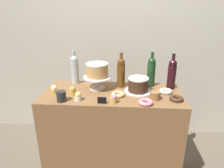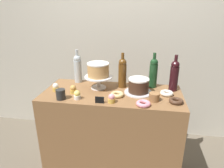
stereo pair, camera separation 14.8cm
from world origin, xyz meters
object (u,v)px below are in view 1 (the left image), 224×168
(wine_bottle_amber, at_px, (121,72))
(donut_chocolate, at_px, (176,98))
(cake_stand_pedestal, at_px, (97,80))
(chocolate_round_cake, at_px, (138,84))
(white_layer_cake, at_px, (97,70))
(donut_sugar, at_px, (166,91))
(wine_bottle_clear, at_px, (75,69))
(donut_pink, at_px, (146,102))
(cupcake_caramel, at_px, (73,91))
(cupcake_strawberry, at_px, (114,98))
(price_sign_chalkboard, at_px, (102,100))
(cookie_stack, at_px, (155,95))
(cupcake_vanilla, at_px, (54,89))
(donut_glazed, at_px, (118,94))
(coffee_cup_ceramic, at_px, (61,96))
(cupcake_lemon, at_px, (78,96))
(wine_bottle_green, at_px, (151,71))
(wine_bottle_dark_red, at_px, (172,73))

(wine_bottle_amber, relative_size, donut_chocolate, 2.91)
(cake_stand_pedestal, xyz_separation_m, chocolate_round_cake, (0.37, -0.05, -0.01))
(white_layer_cake, relative_size, donut_sugar, 1.76)
(wine_bottle_clear, height_order, donut_pink, wine_bottle_clear)
(cupcake_caramel, relative_size, cupcake_strawberry, 1.00)
(wine_bottle_amber, bearing_deg, donut_chocolate, -30.66)
(white_layer_cake, xyz_separation_m, price_sign_chalkboard, (0.08, -0.30, -0.15))
(donut_pink, bearing_deg, cookie_stack, 49.79)
(cupcake_vanilla, relative_size, cookie_stack, 0.88)
(wine_bottle_clear, distance_m, cupcake_vanilla, 0.31)
(cookie_stack, bearing_deg, donut_glazed, 172.37)
(wine_bottle_clear, xyz_separation_m, donut_chocolate, (0.91, -0.34, -0.13))
(chocolate_round_cake, xyz_separation_m, donut_glazed, (-0.17, -0.10, -0.06))
(cupcake_caramel, bearing_deg, coffee_cup_ceramic, -113.39)
(cupcake_lemon, height_order, donut_sugar, cupcake_lemon)
(cupcake_vanilla, xyz_separation_m, donut_chocolate, (1.03, -0.08, -0.02))
(donut_pink, distance_m, price_sign_chalkboard, 0.34)
(cupcake_strawberry, bearing_deg, cookie_stack, 14.57)
(cupcake_caramel, distance_m, cupcake_strawberry, 0.38)
(cupcake_caramel, bearing_deg, donut_pink, -13.18)
(wine_bottle_green, distance_m, wine_bottle_clear, 0.73)
(chocolate_round_cake, xyz_separation_m, donut_sugar, (0.24, -0.01, -0.06))
(white_layer_cake, relative_size, wine_bottle_dark_red, 0.61)
(cupcake_lemon, relative_size, donut_pink, 0.66)
(wine_bottle_green, distance_m, wine_bottle_dark_red, 0.19)
(cupcake_lemon, distance_m, donut_chocolate, 0.79)
(white_layer_cake, distance_m, wine_bottle_dark_red, 0.68)
(donut_pink, bearing_deg, wine_bottle_clear, 146.87)
(donut_sugar, relative_size, cookie_stack, 1.33)
(chocolate_round_cake, height_order, wine_bottle_clear, wine_bottle_clear)
(cake_stand_pedestal, relative_size, coffee_cup_ceramic, 3.00)
(cake_stand_pedestal, relative_size, price_sign_chalkboard, 3.64)
(wine_bottle_amber, distance_m, donut_chocolate, 0.55)
(donut_pink, distance_m, donut_glazed, 0.26)
(white_layer_cake, relative_size, donut_chocolate, 1.76)
(wine_bottle_green, relative_size, wine_bottle_clear, 1.00)
(cupcake_vanilla, bearing_deg, cookie_stack, -4.32)
(cake_stand_pedestal, height_order, donut_glazed, cake_stand_pedestal)
(wine_bottle_green, distance_m, donut_pink, 0.43)
(wine_bottle_amber, distance_m, coffee_cup_ceramic, 0.59)
(cake_stand_pedestal, bearing_deg, cookie_stack, -21.19)
(donut_sugar, height_order, price_sign_chalkboard, price_sign_chalkboard)
(wine_bottle_amber, bearing_deg, cake_stand_pedestal, -162.31)
(donut_chocolate, bearing_deg, cookie_stack, 176.69)
(white_layer_cake, distance_m, wine_bottle_amber, 0.23)
(wine_bottle_clear, bearing_deg, cupcake_caramel, -81.07)
(cupcake_strawberry, relative_size, donut_pink, 0.66)
(donut_sugar, height_order, coffee_cup_ceramic, coffee_cup_ceramic)
(chocolate_round_cake, distance_m, cookie_stack, 0.20)
(cupcake_strawberry, bearing_deg, cupcake_lemon, 175.90)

